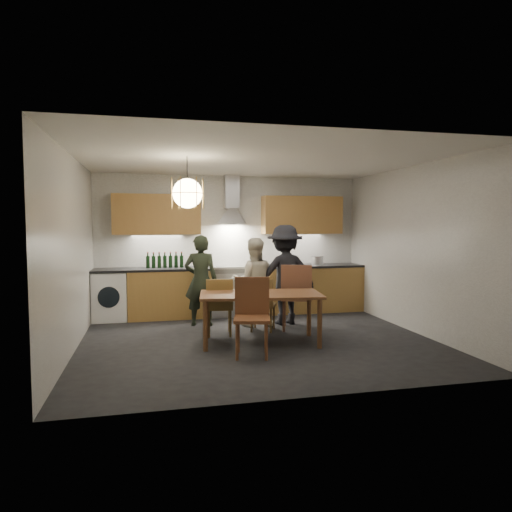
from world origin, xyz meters
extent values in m
plane|color=black|center=(0.00, 0.00, 0.00)|extent=(5.00, 5.00, 0.00)
cube|color=silver|center=(0.00, 2.25, 1.30)|extent=(5.00, 0.02, 2.60)
cube|color=silver|center=(0.00, -2.25, 1.30)|extent=(5.00, 0.02, 2.60)
cube|color=silver|center=(-2.50, 0.00, 1.30)|extent=(0.02, 4.50, 2.60)
cube|color=silver|center=(2.50, 0.00, 1.30)|extent=(0.02, 4.50, 2.60)
cube|color=silver|center=(0.00, 0.00, 2.60)|extent=(5.00, 4.50, 0.02)
cube|color=tan|center=(-1.18, 1.95, 0.43)|extent=(1.45, 0.60, 0.86)
cube|color=tan|center=(1.48, 1.95, 0.43)|extent=(2.05, 0.60, 0.86)
cube|color=white|center=(-2.20, 1.95, 0.42)|extent=(0.58, 0.58, 0.85)
cube|color=black|center=(-1.48, 1.95, 0.88)|extent=(2.05, 0.62, 0.04)
cube|color=black|center=(1.48, 1.95, 0.88)|extent=(2.05, 0.62, 0.04)
cube|color=silver|center=(0.00, 1.95, 0.40)|extent=(0.90, 0.60, 0.80)
cube|color=black|center=(0.00, 1.66, 0.38)|extent=(0.78, 0.02, 0.42)
cube|color=slate|center=(0.00, 1.95, 0.84)|extent=(0.90, 0.60, 0.08)
cube|color=silver|center=(0.00, 1.69, 0.90)|extent=(0.90, 0.08, 0.04)
cube|color=#BA8947|center=(-1.38, 2.08, 1.86)|extent=(1.55, 0.35, 0.72)
cube|color=#BA8947|center=(1.38, 2.08, 1.86)|extent=(1.55, 0.35, 0.72)
cube|color=silver|center=(0.00, 2.12, 2.29)|extent=(0.26, 0.22, 0.62)
cylinder|color=black|center=(-1.00, -0.10, 2.35)|extent=(0.01, 0.01, 0.50)
sphere|color=#FFE0A5|center=(-1.00, -0.10, 2.10)|extent=(0.40, 0.40, 0.40)
torus|color=gold|center=(-1.00, -0.10, 2.10)|extent=(0.43, 0.43, 0.01)
cube|color=brown|center=(0.00, -0.16, 0.69)|extent=(1.79, 1.07, 0.04)
cylinder|color=brown|center=(-0.81, -0.40, 0.34)|extent=(0.07, 0.07, 0.68)
cylinder|color=brown|center=(-0.71, 0.29, 0.34)|extent=(0.07, 0.07, 0.68)
cylinder|color=brown|center=(0.72, -0.61, 0.34)|extent=(0.07, 0.07, 0.68)
cylinder|color=brown|center=(0.81, 0.07, 0.34)|extent=(0.07, 0.07, 0.68)
cube|color=brown|center=(-0.49, 0.45, 0.42)|extent=(0.44, 0.44, 0.04)
cube|color=brown|center=(-0.51, 0.27, 0.66)|extent=(0.40, 0.08, 0.43)
cylinder|color=brown|center=(-0.31, 0.59, 0.20)|extent=(0.03, 0.03, 0.40)
cylinder|color=brown|center=(-0.35, 0.27, 0.20)|extent=(0.03, 0.03, 0.40)
cylinder|color=brown|center=(-0.63, 0.63, 0.20)|extent=(0.03, 0.03, 0.40)
cylinder|color=brown|center=(-0.67, 0.31, 0.20)|extent=(0.03, 0.03, 0.40)
cube|color=brown|center=(0.22, 0.58, 0.40)|extent=(0.50, 0.50, 0.04)
cube|color=brown|center=(0.15, 0.42, 0.63)|extent=(0.36, 0.18, 0.41)
cylinder|color=brown|center=(0.42, 0.65, 0.19)|extent=(0.03, 0.03, 0.39)
cylinder|color=brown|center=(0.30, 0.38, 0.19)|extent=(0.03, 0.03, 0.39)
cylinder|color=brown|center=(0.14, 0.78, 0.19)|extent=(0.03, 0.03, 0.39)
cylinder|color=brown|center=(0.02, 0.50, 0.19)|extent=(0.03, 0.03, 0.39)
cube|color=brown|center=(0.77, 0.54, 0.51)|extent=(0.60, 0.60, 0.05)
cube|color=brown|center=(0.70, 0.34, 0.79)|extent=(0.47, 0.19, 0.52)
cylinder|color=brown|center=(1.01, 0.66, 0.24)|extent=(0.04, 0.04, 0.49)
cylinder|color=brown|center=(0.89, 0.30, 0.24)|extent=(0.04, 0.04, 0.49)
cylinder|color=brown|center=(0.64, 0.78, 0.24)|extent=(0.04, 0.04, 0.49)
cylinder|color=brown|center=(0.52, 0.42, 0.24)|extent=(0.04, 0.04, 0.49)
cube|color=#5C311B|center=(-0.26, -0.77, 0.48)|extent=(0.54, 0.54, 0.04)
cube|color=#5C311B|center=(-0.21, -0.57, 0.75)|extent=(0.45, 0.15, 0.49)
cylinder|color=#5C311B|center=(-0.48, -0.90, 0.23)|extent=(0.04, 0.04, 0.46)
cylinder|color=#5C311B|center=(-0.39, -0.55, 0.23)|extent=(0.04, 0.04, 0.46)
cylinder|color=#5C311B|center=(-0.12, -0.99, 0.23)|extent=(0.04, 0.04, 0.46)
cylinder|color=#5C311B|center=(-0.04, -0.63, 0.23)|extent=(0.04, 0.04, 0.46)
imported|color=black|center=(-0.69, 1.16, 0.76)|extent=(0.62, 0.48, 1.51)
imported|color=beige|center=(0.15, 0.94, 0.73)|extent=(0.76, 0.63, 1.46)
imported|color=black|center=(0.70, 0.97, 0.84)|extent=(1.11, 0.68, 1.67)
imported|color=#AEAEB2|center=(1.15, 1.87, 0.94)|extent=(0.35, 0.35, 0.07)
cylinder|color=silver|center=(1.65, 1.95, 0.98)|extent=(0.26, 0.26, 0.16)
camera|label=1|loc=(-1.50, -6.35, 1.68)|focal=32.00mm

